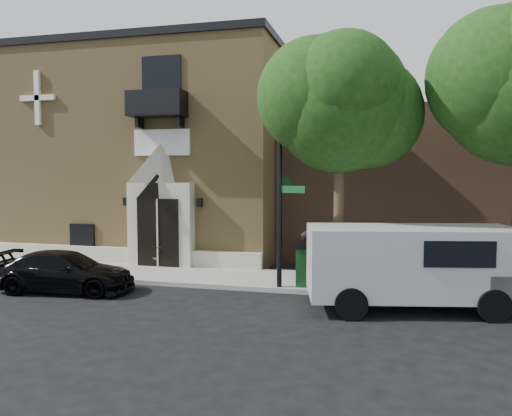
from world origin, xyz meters
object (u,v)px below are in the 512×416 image
(cargo_van, at_px, (419,264))
(black_sedan, at_px, (65,272))
(street_sign, at_px, (280,192))
(pedestrian_near, at_px, (305,256))
(dumpster, at_px, (328,263))
(pedestrian_far, at_px, (486,267))
(fire_hydrant, at_px, (328,274))

(cargo_van, bearing_deg, black_sedan, 171.06)
(street_sign, height_order, pedestrian_near, street_sign)
(cargo_van, xyz_separation_m, dumpster, (-2.65, 1.83, -0.43))
(black_sedan, xyz_separation_m, pedestrian_far, (12.64, 2.38, 0.29))
(dumpster, relative_size, pedestrian_near, 1.32)
(street_sign, xyz_separation_m, pedestrian_far, (6.11, 0.69, -2.22))
(dumpster, bearing_deg, fire_hydrant, -88.69)
(black_sedan, distance_m, fire_hydrant, 8.25)
(fire_hydrant, bearing_deg, cargo_van, -28.62)
(black_sedan, height_order, street_sign, street_sign)
(black_sedan, distance_m, cargo_van, 10.64)
(cargo_van, distance_m, dumpster, 3.25)
(street_sign, height_order, fire_hydrant, street_sign)
(pedestrian_near, bearing_deg, dumpster, 127.28)
(cargo_van, xyz_separation_m, fire_hydrant, (-2.59, 1.41, -0.68))
(fire_hydrant, bearing_deg, dumpster, 97.91)
(cargo_van, height_order, pedestrian_near, cargo_van)
(dumpster, bearing_deg, street_sign, -161.14)
(fire_hydrant, xyz_separation_m, pedestrian_near, (-0.85, 0.71, 0.40))
(dumpster, distance_m, pedestrian_near, 0.86)
(fire_hydrant, relative_size, dumpster, 0.40)
(street_sign, xyz_separation_m, dumpster, (1.42, 0.68, -2.31))
(street_sign, relative_size, pedestrian_near, 3.59)
(black_sedan, bearing_deg, pedestrian_near, -75.32)
(fire_hydrant, bearing_deg, pedestrian_far, 5.24)
(cargo_van, bearing_deg, street_sign, 152.37)
(fire_hydrant, height_order, pedestrian_far, pedestrian_far)
(cargo_van, relative_size, street_sign, 0.99)
(pedestrian_far, bearing_deg, cargo_van, 152.74)
(pedestrian_far, bearing_deg, fire_hydrant, 115.93)
(black_sedan, bearing_deg, pedestrian_far, -85.04)
(fire_hydrant, bearing_deg, pedestrian_near, 140.14)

